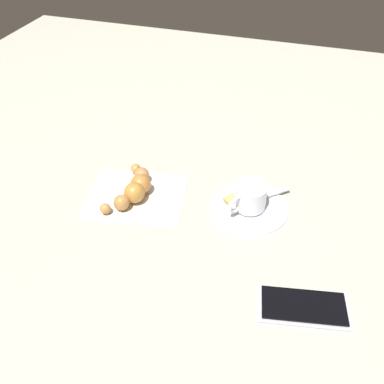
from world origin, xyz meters
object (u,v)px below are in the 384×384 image
object	(u,v)px
cell_phone	(303,307)
teaspoon	(249,201)
napkin	(137,196)
saucer	(249,207)
sugar_packet	(240,195)
croissant	(135,188)
espresso_cup	(250,197)

from	to	relation	value
cell_phone	teaspoon	bearing A→B (deg)	121.46
teaspoon	napkin	size ratio (longest dim) A/B	0.59
saucer	sugar_packet	xyz separation A→B (m)	(-0.02, 0.02, 0.01)
sugar_packet	croissant	xyz separation A→B (m)	(-0.20, -0.05, 0.01)
teaspoon	croissant	xyz separation A→B (m)	(-0.22, -0.04, 0.01)
espresso_cup	teaspoon	distance (m)	0.03
espresso_cup	teaspoon	size ratio (longest dim) A/B	0.71
cell_phone	saucer	bearing A→B (deg)	122.14
napkin	cell_phone	size ratio (longest dim) A/B	1.28
espresso_cup	napkin	bearing A→B (deg)	-172.59
saucer	cell_phone	world-z (taller)	same
espresso_cup	sugar_packet	size ratio (longest dim) A/B	1.15
espresso_cup	cell_phone	bearing A→B (deg)	-57.26
saucer	teaspoon	xyz separation A→B (m)	(-0.00, 0.01, 0.01)
saucer	teaspoon	size ratio (longest dim) A/B	1.33
croissant	cell_phone	world-z (taller)	croissant
teaspoon	sugar_packet	distance (m)	0.02
saucer	cell_phone	distance (m)	0.24
saucer	sugar_packet	bearing A→B (deg)	137.81
saucer	espresso_cup	size ratio (longest dim) A/B	1.86
teaspoon	croissant	bearing A→B (deg)	-169.09
espresso_cup	croissant	xyz separation A→B (m)	(-0.22, -0.03, -0.01)
sugar_packet	cell_phone	bearing A→B (deg)	74.88
saucer	espresso_cup	xyz separation A→B (m)	(-0.00, -0.00, 0.03)
espresso_cup	napkin	distance (m)	0.22
napkin	teaspoon	bearing A→B (deg)	10.83
espresso_cup	croissant	distance (m)	0.22
napkin	croissant	size ratio (longest dim) A/B	1.18
teaspoon	sugar_packet	world-z (taller)	teaspoon
espresso_cup	croissant	size ratio (longest dim) A/B	0.50
espresso_cup	teaspoon	world-z (taller)	espresso_cup
saucer	napkin	xyz separation A→B (m)	(-0.22, -0.03, -0.00)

